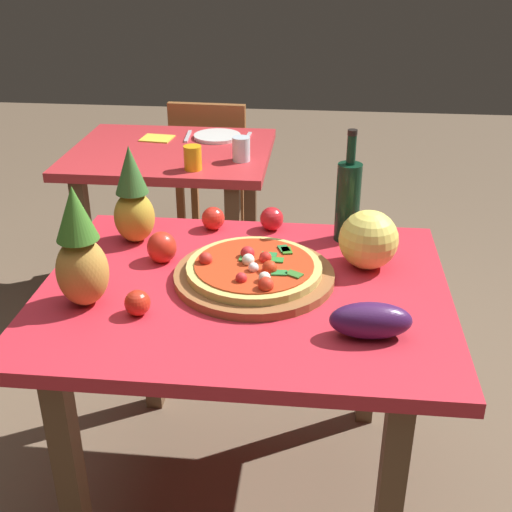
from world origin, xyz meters
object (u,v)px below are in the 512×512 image
at_px(dining_chair, 212,166).
at_px(wine_bottle, 348,200).
at_px(drinking_glass_water, 241,149).
at_px(tomato_at_corner, 213,218).
at_px(knife_utensil, 247,138).
at_px(drinking_glass_juice, 193,158).
at_px(display_table, 244,317).
at_px(tomato_beside_pepper, 272,219).
at_px(pineapple_right, 133,200).
at_px(napkin_folded, 157,138).
at_px(dinner_plate, 217,136).
at_px(fork_utensil, 188,136).
at_px(tomato_by_bottle, 137,303).
at_px(eggplant, 371,320).
at_px(melon, 368,240).
at_px(pizza, 254,268).
at_px(pineapple_left, 80,253).
at_px(pizza_board, 254,276).
at_px(bell_pepper, 162,247).

distance_m(dining_chair, wine_bottle, 1.67).
relative_size(dining_chair, wine_bottle, 2.39).
height_order(dining_chair, drinking_glass_water, drinking_glass_water).
distance_m(tomato_at_corner, knife_utensil, 1.03).
height_order(drinking_glass_juice, drinking_glass_water, drinking_glass_water).
height_order(display_table, tomato_beside_pepper, tomato_beside_pepper).
height_order(display_table, wine_bottle, wine_bottle).
distance_m(pineapple_right, napkin_folded, 1.12).
distance_m(drinking_glass_water, dinner_plate, 0.36).
bearing_deg(fork_utensil, tomato_by_bottle, -87.64).
relative_size(wine_bottle, eggplant, 1.78).
relative_size(tomato_at_corner, fork_utensil, 0.42).
distance_m(display_table, melon, 0.42).
bearing_deg(tomato_at_corner, dining_chair, 99.72).
bearing_deg(drinking_glass_water, napkin_folded, 147.45).
bearing_deg(napkin_folded, pizza, -65.70).
xyz_separation_m(dining_chair, napkin_folded, (-0.18, -0.45, 0.28)).
bearing_deg(dinner_plate, knife_utensil, 0.00).
relative_size(pineapple_right, tomato_at_corner, 4.10).
bearing_deg(fork_utensil, wine_bottle, -60.15).
relative_size(pineapple_left, knife_utensil, 1.82).
distance_m(wine_bottle, fork_utensil, 1.29).
relative_size(pizza_board, knife_utensil, 2.50).
distance_m(melon, napkin_folded, 1.51).
height_order(pineapple_right, drinking_glass_water, pineapple_right).
bearing_deg(display_table, drinking_glass_juice, 108.81).
xyz_separation_m(bell_pepper, tomato_by_bottle, (0.01, -0.30, -0.01)).
relative_size(pineapple_left, fork_utensil, 1.82).
height_order(pizza_board, drinking_glass_juice, drinking_glass_juice).
bearing_deg(tomato_beside_pepper, tomato_by_bottle, -117.95).
bearing_deg(display_table, tomato_at_corner, 111.42).
bearing_deg(knife_utensil, eggplant, -69.72).
bearing_deg(melon, tomato_beside_pepper, 142.11).
xyz_separation_m(pizza_board, pineapple_left, (-0.43, -0.17, 0.13)).
bearing_deg(drinking_glass_water, tomato_by_bottle, -95.09).
bearing_deg(display_table, eggplant, -32.95).
relative_size(pineapple_left, drinking_glass_juice, 3.32).
bearing_deg(drinking_glass_water, pizza_board, -81.00).
distance_m(pineapple_left, tomato_by_bottle, 0.19).
relative_size(dining_chair, pizza, 2.24).
bearing_deg(eggplant, melon, 88.49).
bearing_deg(display_table, drinking_glass_water, 97.45).
distance_m(dining_chair, drinking_glass_juice, 0.92).
distance_m(pizza_board, pineapple_right, 0.47).
xyz_separation_m(pizza_board, dinner_plate, (-0.32, 1.36, -0.00)).
height_order(pizza_board, tomato_by_bottle, tomato_by_bottle).
bearing_deg(dining_chair, knife_utensil, 122.61).
relative_size(dining_chair, melon, 4.95).
distance_m(wine_bottle, tomato_by_bottle, 0.75).
height_order(dining_chair, pizza_board, dining_chair).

